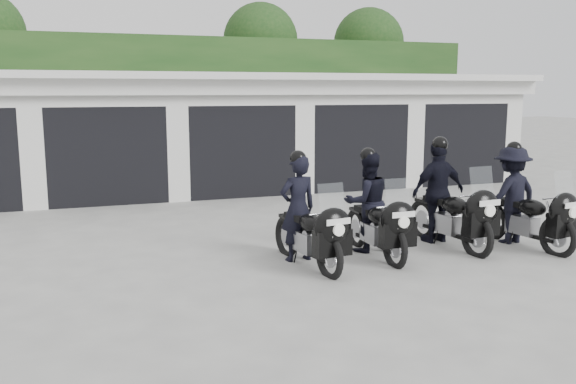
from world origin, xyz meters
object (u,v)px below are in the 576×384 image
object	(u,v)px
police_bike_a	(307,219)
police_bike_c	(445,198)
police_bike_d	(519,200)
police_bike_b	(372,209)

from	to	relation	value
police_bike_a	police_bike_c	size ratio (longest dim) A/B	0.93
police_bike_c	police_bike_d	world-z (taller)	police_bike_c
police_bike_d	police_bike_c	bearing A→B (deg)	150.91
police_bike_b	police_bike_d	size ratio (longest dim) A/B	0.98
police_bike_a	police_bike_c	distance (m)	2.65
police_bike_b	police_bike_c	xyz separation A→B (m)	(1.42, 0.14, 0.06)
police_bike_a	police_bike_b	world-z (taller)	police_bike_a
police_bike_b	police_bike_a	bearing A→B (deg)	-168.10
police_bike_b	police_bike_d	distance (m)	2.59
police_bike_d	police_bike_a	bearing A→B (deg)	170.61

